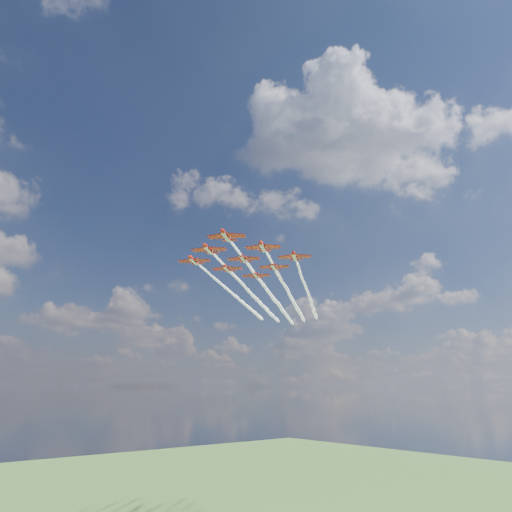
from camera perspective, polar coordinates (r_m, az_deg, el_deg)
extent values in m
cylinder|color=red|center=(111.87, -3.43, 2.33)|extent=(6.12, 5.49, 0.99)
cone|color=red|center=(107.67, -3.96, 3.03)|extent=(2.02, 1.94, 0.99)
cone|color=red|center=(115.84, -2.97, 1.72)|extent=(1.62, 1.57, 0.90)
ellipsoid|color=black|center=(110.31, -3.63, 2.80)|extent=(1.96, 1.85, 0.65)
cube|color=red|center=(112.28, -3.38, 2.24)|extent=(7.63, 8.18, 0.13)
cube|color=red|center=(115.24, -3.03, 1.81)|extent=(3.09, 3.29, 0.11)
cube|color=red|center=(115.65, -3.01, 2.17)|extent=(1.18, 1.04, 1.63)
cube|color=white|center=(111.74, -3.43, 2.11)|extent=(5.66, 5.05, 0.11)
cylinder|color=red|center=(120.41, 0.79, 1.06)|extent=(6.12, 5.49, 0.99)
cone|color=red|center=(116.11, 0.46, 1.66)|extent=(2.02, 1.94, 0.99)
cone|color=red|center=(124.46, 1.09, 0.54)|extent=(1.62, 1.57, 0.90)
ellipsoid|color=black|center=(118.80, 0.66, 1.49)|extent=(1.96, 1.85, 0.65)
cube|color=red|center=(120.83, 0.83, 0.99)|extent=(7.63, 8.18, 0.13)
cube|color=red|center=(123.85, 1.04, 0.61)|extent=(3.09, 3.29, 0.11)
cube|color=red|center=(124.24, 1.05, 0.96)|extent=(1.18, 1.04, 1.63)
cube|color=white|center=(120.29, 0.80, 0.86)|extent=(5.66, 5.05, 0.11)
cylinder|color=red|center=(123.07, -5.44, 0.78)|extent=(6.12, 5.49, 0.99)
cone|color=red|center=(118.87, -5.99, 1.35)|extent=(2.02, 1.94, 0.99)
cone|color=red|center=(127.03, -4.96, 0.28)|extent=(1.62, 1.57, 0.90)
ellipsoid|color=black|center=(121.50, -5.65, 1.19)|extent=(1.96, 1.85, 0.65)
cube|color=red|center=(123.48, -5.39, 0.71)|extent=(7.63, 8.18, 0.13)
cube|color=red|center=(126.44, -5.03, 0.35)|extent=(3.09, 3.29, 0.11)
cube|color=red|center=(126.82, -5.00, 0.68)|extent=(1.18, 1.04, 1.63)
cube|color=white|center=(122.95, -5.45, 0.58)|extent=(5.66, 5.05, 0.11)
cylinder|color=red|center=(129.57, 4.44, -0.03)|extent=(6.12, 5.49, 0.99)
cone|color=red|center=(125.21, 4.25, 0.48)|extent=(2.02, 1.94, 0.99)
cone|color=red|center=(133.67, 4.60, -0.49)|extent=(1.62, 1.57, 0.90)
ellipsoid|color=black|center=(127.93, 4.36, 0.35)|extent=(1.96, 1.85, 0.65)
cube|color=red|center=(129.99, 4.45, -0.10)|extent=(7.63, 8.18, 0.13)
cube|color=red|center=(133.06, 4.57, -0.42)|extent=(3.09, 3.29, 0.11)
cube|color=red|center=(133.43, 4.57, -0.10)|extent=(1.18, 1.04, 1.63)
cube|color=white|center=(129.45, 4.44, -0.23)|extent=(5.66, 5.05, 0.11)
cylinder|color=red|center=(131.35, -1.45, -0.28)|extent=(6.12, 5.49, 0.99)
cone|color=red|center=(127.06, -1.83, 0.22)|extent=(2.02, 1.94, 0.99)
cone|color=red|center=(135.39, -1.11, -0.72)|extent=(1.62, 1.57, 0.90)
ellipsoid|color=black|center=(129.73, -1.60, 0.09)|extent=(1.96, 1.85, 0.65)
cube|color=red|center=(131.77, -1.41, -0.34)|extent=(7.63, 8.18, 0.13)
cube|color=red|center=(134.79, -1.16, -0.66)|extent=(3.09, 3.29, 0.11)
cube|color=red|center=(135.16, -1.15, -0.34)|extent=(1.18, 1.04, 1.63)
cube|color=white|center=(131.24, -1.45, -0.47)|extent=(5.66, 5.05, 0.11)
cylinder|color=red|center=(134.47, -7.12, -0.51)|extent=(6.12, 5.49, 0.99)
cone|color=red|center=(130.28, -7.67, -0.03)|extent=(2.02, 1.94, 0.99)
cone|color=red|center=(138.43, -6.63, -0.94)|extent=(1.62, 1.57, 0.90)
ellipsoid|color=black|center=(132.89, -7.33, -0.15)|extent=(1.96, 1.85, 0.65)
cube|color=red|center=(134.88, -7.07, -0.57)|extent=(7.63, 8.18, 0.13)
cube|color=red|center=(137.84, -6.70, -0.87)|extent=(3.09, 3.29, 0.11)
cube|color=red|center=(138.20, -6.67, -0.56)|extent=(1.18, 1.04, 1.63)
cube|color=white|center=(134.36, -7.12, -0.70)|extent=(5.66, 5.05, 0.11)
cylinder|color=red|center=(140.23, 2.06, -1.20)|extent=(6.12, 5.49, 0.99)
cone|color=red|center=(135.87, 1.81, -0.77)|extent=(2.02, 1.94, 0.99)
cone|color=red|center=(144.33, 2.27, -1.59)|extent=(1.62, 1.57, 0.90)
ellipsoid|color=black|center=(138.58, 1.96, -0.87)|extent=(1.96, 1.85, 0.65)
cube|color=red|center=(140.65, 2.08, -1.26)|extent=(7.63, 8.18, 0.13)
cube|color=red|center=(143.72, 2.24, -1.54)|extent=(3.09, 3.29, 0.11)
cube|color=red|center=(144.08, 2.25, -1.24)|extent=(1.18, 1.04, 1.63)
cube|color=white|center=(140.12, 2.06, -1.38)|extent=(5.66, 5.05, 0.11)
cylinder|color=red|center=(142.52, -3.34, -1.41)|extent=(6.12, 5.49, 0.99)
cone|color=red|center=(138.23, -3.75, -0.98)|extent=(2.02, 1.94, 0.99)
cone|color=red|center=(146.56, -2.98, -1.79)|extent=(1.62, 1.57, 0.90)
ellipsoid|color=black|center=(140.90, -3.50, -1.08)|extent=(1.96, 1.85, 0.65)
cube|color=red|center=(142.94, -3.31, -1.47)|extent=(7.63, 8.18, 0.13)
cube|color=red|center=(145.95, -3.03, -1.73)|extent=(3.09, 3.29, 0.11)
cube|color=red|center=(146.31, -3.02, -1.44)|extent=(1.18, 1.04, 1.63)
cube|color=white|center=(142.41, -3.35, -1.59)|extent=(5.66, 5.05, 0.11)
cylinder|color=red|center=(151.14, 0.02, -2.21)|extent=(6.12, 5.49, 0.99)
cone|color=red|center=(146.79, -0.27, -1.83)|extent=(2.02, 1.94, 0.99)
cone|color=red|center=(155.24, 0.27, -2.54)|extent=(1.62, 1.57, 0.90)
ellipsoid|color=black|center=(149.49, -0.10, -1.91)|extent=(1.96, 1.85, 0.65)
cube|color=red|center=(151.57, 0.04, -2.26)|extent=(7.63, 8.18, 0.13)
cube|color=red|center=(154.63, 0.23, -2.49)|extent=(3.09, 3.29, 0.11)
cube|color=red|center=(154.98, 0.24, -2.21)|extent=(1.18, 1.04, 1.63)
cube|color=white|center=(151.05, 0.02, -2.37)|extent=(5.66, 5.05, 0.11)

